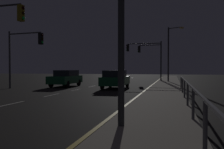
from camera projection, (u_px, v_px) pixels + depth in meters
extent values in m
plane|color=black|center=(78.00, 89.00, 19.98)|extent=(112.00, 112.00, 0.00)
cube|color=#9E937F|center=(165.00, 90.00, 18.28)|extent=(2.64, 77.00, 0.14)
cube|color=silver|center=(12.00, 104.00, 11.74)|extent=(0.14, 2.00, 0.01)
cube|color=silver|center=(52.00, 95.00, 15.62)|extent=(0.14, 2.00, 0.01)
cube|color=silver|center=(76.00, 90.00, 19.50)|extent=(0.14, 2.00, 0.01)
cube|color=silver|center=(92.00, 86.00, 23.38)|extent=(0.14, 2.00, 0.01)
cube|color=silver|center=(104.00, 84.00, 27.25)|extent=(0.14, 2.00, 0.01)
cube|color=silver|center=(112.00, 82.00, 31.13)|extent=(0.14, 2.00, 0.01)
cube|color=silver|center=(119.00, 81.00, 35.01)|extent=(0.14, 2.00, 0.01)
cube|color=silver|center=(124.00, 79.00, 38.89)|extent=(0.14, 2.00, 0.01)
cube|color=silver|center=(129.00, 78.00, 42.77)|extent=(0.14, 2.00, 0.01)
cube|color=silver|center=(132.00, 78.00, 46.65)|extent=(0.14, 2.00, 0.01)
cube|color=gold|center=(150.00, 86.00, 23.51)|extent=(0.14, 53.00, 0.01)
cube|color=#14592D|center=(115.00, 81.00, 21.14)|extent=(1.88, 4.42, 0.70)
cube|color=#1E2328|center=(115.00, 74.00, 20.88)|extent=(1.63, 2.48, 0.55)
cylinder|color=black|center=(110.00, 84.00, 22.70)|extent=(0.23, 0.64, 0.64)
cylinder|color=black|center=(127.00, 84.00, 22.33)|extent=(0.23, 0.64, 0.64)
cylinder|color=black|center=(102.00, 86.00, 19.96)|extent=(0.23, 0.64, 0.64)
cylinder|color=black|center=(121.00, 86.00, 19.59)|extent=(0.23, 0.64, 0.64)
cube|color=#14592D|center=(66.00, 80.00, 23.38)|extent=(1.86, 4.42, 0.70)
cube|color=#1E2328|center=(67.00, 73.00, 23.61)|extent=(1.62, 2.48, 0.55)
cylinder|color=black|center=(67.00, 84.00, 21.83)|extent=(0.23, 0.64, 0.64)
cylinder|color=black|center=(51.00, 84.00, 22.21)|extent=(0.23, 0.64, 0.64)
cylinder|color=black|center=(79.00, 82.00, 24.57)|extent=(0.23, 0.64, 0.64)
cylinder|color=black|center=(64.00, 82.00, 24.95)|extent=(0.23, 0.64, 0.64)
cylinder|color=#2D3033|center=(161.00, 62.00, 33.73)|extent=(0.16, 0.16, 5.14)
cylinder|color=#38383D|center=(150.00, 45.00, 34.20)|extent=(3.07, 0.43, 0.11)
cube|color=black|center=(139.00, 49.00, 34.74)|extent=(0.31, 0.37, 0.95)
sphere|color=black|center=(138.00, 47.00, 34.79)|extent=(0.20, 0.20, 0.20)
sphere|color=black|center=(138.00, 49.00, 34.80)|extent=(0.20, 0.20, 0.20)
sphere|color=#19D84C|center=(138.00, 51.00, 34.80)|extent=(0.20, 0.20, 0.20)
cylinder|color=#4C4C51|center=(10.00, 60.00, 21.09)|extent=(0.16, 0.16, 4.95)
cylinder|color=#4C4C51|center=(25.00, 33.00, 20.48)|extent=(3.23, 0.45, 0.11)
cube|color=black|center=(41.00, 39.00, 19.94)|extent=(0.31, 0.37, 0.95)
sphere|color=black|center=(42.00, 35.00, 19.88)|extent=(0.20, 0.20, 0.20)
sphere|color=black|center=(42.00, 39.00, 19.89)|extent=(0.20, 0.20, 0.20)
sphere|color=#19D84C|center=(42.00, 42.00, 19.89)|extent=(0.20, 0.20, 0.20)
cylinder|color=#2D3033|center=(161.00, 61.00, 31.67)|extent=(0.16, 0.16, 5.16)
cylinder|color=#2D3033|center=(144.00, 44.00, 32.14)|extent=(4.37, 0.12, 0.11)
cube|color=black|center=(128.00, 48.00, 32.68)|extent=(0.28, 0.34, 0.95)
sphere|color=black|center=(127.00, 46.00, 32.71)|extent=(0.20, 0.20, 0.20)
sphere|color=black|center=(127.00, 48.00, 32.71)|extent=(0.20, 0.20, 0.20)
sphere|color=#19D84C|center=(127.00, 50.00, 32.72)|extent=(0.20, 0.20, 0.20)
cube|color=olive|center=(21.00, 13.00, 14.20)|extent=(0.29, 0.35, 0.95)
sphere|color=black|center=(23.00, 8.00, 14.15)|extent=(0.20, 0.20, 0.20)
sphere|color=black|center=(23.00, 13.00, 14.16)|extent=(0.20, 0.20, 0.20)
sphere|color=#19D84C|center=(23.00, 18.00, 14.16)|extent=(0.20, 0.20, 0.20)
cylinder|color=#38383D|center=(168.00, 54.00, 29.98)|extent=(0.18, 0.18, 6.66)
cylinder|color=#4C4C51|center=(175.00, 28.00, 29.29)|extent=(1.59, 0.98, 0.10)
ellipsoid|color=#F9D172|center=(182.00, 28.00, 28.67)|extent=(0.56, 0.36, 0.24)
cylinder|color=#59595E|center=(205.00, 125.00, 4.72)|extent=(0.09, 0.09, 0.95)
cylinder|color=#59595E|center=(193.00, 104.00, 7.55)|extent=(0.09, 0.09, 0.95)
cylinder|color=#59595E|center=(188.00, 94.00, 10.37)|extent=(0.09, 0.09, 0.95)
cylinder|color=#59595E|center=(185.00, 89.00, 13.20)|extent=(0.09, 0.09, 0.95)
cylinder|color=#59595E|center=(182.00, 85.00, 16.02)|extent=(0.09, 0.09, 0.95)
cylinder|color=#59595E|center=(181.00, 83.00, 18.85)|extent=(0.09, 0.09, 0.95)
cube|color=slate|center=(190.00, 85.00, 8.95)|extent=(0.06, 20.40, 0.06)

